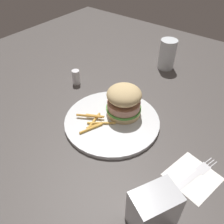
{
  "coord_description": "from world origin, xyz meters",
  "views": [
    {
      "loc": [
        0.4,
        0.34,
        0.5
      ],
      "look_at": [
        -0.01,
        0.02,
        0.04
      ],
      "focal_mm": 37.37,
      "sensor_mm": 36.0,
      "label": 1
    }
  ],
  "objects_px": {
    "sandwich": "(124,101)",
    "napkin": "(193,177)",
    "fries_pile": "(94,122)",
    "drink_glass": "(167,55)",
    "plate": "(112,121)",
    "salt_shaker": "(76,77)",
    "fork": "(193,176)",
    "napkin_dispenser": "(153,210)"
  },
  "relations": [
    {
      "from": "napkin_dispenser",
      "to": "salt_shaker",
      "type": "relative_size",
      "value": 1.92
    },
    {
      "from": "drink_glass",
      "to": "salt_shaker",
      "type": "bearing_deg",
      "value": -33.75
    },
    {
      "from": "fork",
      "to": "fries_pile",
      "type": "bearing_deg",
      "value": -87.24
    },
    {
      "from": "plate",
      "to": "fork",
      "type": "relative_size",
      "value": 1.69
    },
    {
      "from": "napkin_dispenser",
      "to": "salt_shaker",
      "type": "xyz_separation_m",
      "value": [
        -0.28,
        -0.48,
        -0.03
      ]
    },
    {
      "from": "plate",
      "to": "drink_glass",
      "type": "height_order",
      "value": "drink_glass"
    },
    {
      "from": "sandwich",
      "to": "salt_shaker",
      "type": "distance_m",
      "value": 0.25
    },
    {
      "from": "napkin",
      "to": "salt_shaker",
      "type": "bearing_deg",
      "value": -103.01
    },
    {
      "from": "sandwich",
      "to": "napkin",
      "type": "height_order",
      "value": "sandwich"
    },
    {
      "from": "drink_glass",
      "to": "plate",
      "type": "bearing_deg",
      "value": 4.17
    },
    {
      "from": "plate",
      "to": "fork",
      "type": "height_order",
      "value": "plate"
    },
    {
      "from": "sandwich",
      "to": "napkin_dispenser",
      "type": "xyz_separation_m",
      "value": [
        0.23,
        0.24,
        -0.01
      ]
    },
    {
      "from": "plate",
      "to": "drink_glass",
      "type": "distance_m",
      "value": 0.4
    },
    {
      "from": "fork",
      "to": "salt_shaker",
      "type": "height_order",
      "value": "salt_shaker"
    },
    {
      "from": "fries_pile",
      "to": "drink_glass",
      "type": "relative_size",
      "value": 0.98
    },
    {
      "from": "plate",
      "to": "napkin",
      "type": "distance_m",
      "value": 0.28
    },
    {
      "from": "napkin",
      "to": "fork",
      "type": "distance_m",
      "value": 0.0
    },
    {
      "from": "plate",
      "to": "salt_shaker",
      "type": "xyz_separation_m",
      "value": [
        -0.09,
        -0.24,
        0.02
      ]
    },
    {
      "from": "plate",
      "to": "napkin",
      "type": "height_order",
      "value": "plate"
    },
    {
      "from": "fries_pile",
      "to": "drink_glass",
      "type": "distance_m",
      "value": 0.44
    },
    {
      "from": "sandwich",
      "to": "salt_shaker",
      "type": "height_order",
      "value": "sandwich"
    },
    {
      "from": "napkin",
      "to": "salt_shaker",
      "type": "distance_m",
      "value": 0.52
    },
    {
      "from": "sandwich",
      "to": "fries_pile",
      "type": "xyz_separation_m",
      "value": [
        0.09,
        -0.04,
        -0.04
      ]
    },
    {
      "from": "sandwich",
      "to": "napkin_dispenser",
      "type": "bearing_deg",
      "value": 45.53
    },
    {
      "from": "sandwich",
      "to": "salt_shaker",
      "type": "xyz_separation_m",
      "value": [
        -0.04,
        -0.25,
        -0.03
      ]
    },
    {
      "from": "napkin",
      "to": "napkin_dispenser",
      "type": "xyz_separation_m",
      "value": [
        0.16,
        -0.03,
        0.05
      ]
    },
    {
      "from": "fork",
      "to": "drink_glass",
      "type": "bearing_deg",
      "value": -144.41
    },
    {
      "from": "plate",
      "to": "napkin",
      "type": "bearing_deg",
      "value": 83.43
    },
    {
      "from": "plate",
      "to": "fork",
      "type": "bearing_deg",
      "value": 83.75
    },
    {
      "from": "fork",
      "to": "napkin",
      "type": "bearing_deg",
      "value": -16.1
    },
    {
      "from": "salt_shaker",
      "to": "napkin_dispenser",
      "type": "bearing_deg",
      "value": 60.35
    },
    {
      "from": "plate",
      "to": "napkin_dispenser",
      "type": "distance_m",
      "value": 0.32
    },
    {
      "from": "fries_pile",
      "to": "salt_shaker",
      "type": "distance_m",
      "value": 0.24
    },
    {
      "from": "napkin",
      "to": "fork",
      "type": "bearing_deg",
      "value": 163.9
    },
    {
      "from": "plate",
      "to": "drink_glass",
      "type": "xyz_separation_m",
      "value": [
        -0.4,
        -0.03,
        0.05
      ]
    },
    {
      "from": "plate",
      "to": "napkin_dispenser",
      "type": "height_order",
      "value": "napkin_dispenser"
    },
    {
      "from": "sandwich",
      "to": "drink_glass",
      "type": "bearing_deg",
      "value": -173.61
    },
    {
      "from": "drink_glass",
      "to": "napkin",
      "type": "bearing_deg",
      "value": 35.45
    },
    {
      "from": "plate",
      "to": "fork",
      "type": "xyz_separation_m",
      "value": [
        0.03,
        0.28,
        -0.0
      ]
    },
    {
      "from": "napkin",
      "to": "drink_glass",
      "type": "bearing_deg",
      "value": -144.55
    },
    {
      "from": "fries_pile",
      "to": "fork",
      "type": "relative_size",
      "value": 0.68
    },
    {
      "from": "napkin",
      "to": "drink_glass",
      "type": "relative_size",
      "value": 0.93
    }
  ]
}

